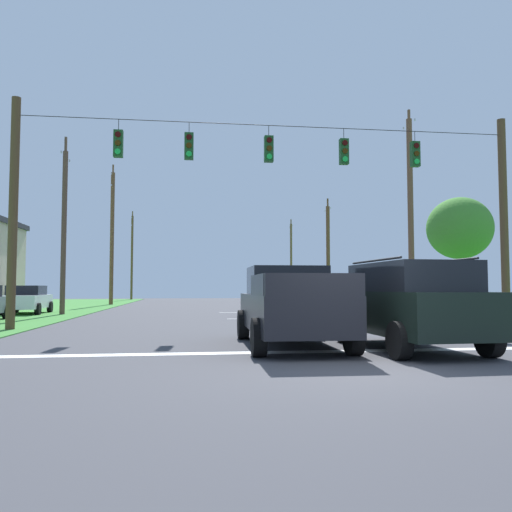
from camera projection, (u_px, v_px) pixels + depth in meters
The scene contains 17 objects.
ground_plane at pixel (367, 371), 8.81m from camera, with size 120.00×120.00×0.00m, color #3D3D42.
stop_bar_stripe at pixel (325, 351), 11.50m from camera, with size 15.58×0.45×0.01m, color white.
lane_dash_0 at pixel (278, 330), 17.44m from camera, with size 0.15×2.50×0.01m, color white.
lane_dash_1 at pixel (255, 319), 23.53m from camera, with size 0.15×2.50×0.01m, color white.
lane_dash_2 at pixel (241, 312), 29.38m from camera, with size 0.15×2.50×0.01m, color white.
overhead_signal_span at pixel (273, 202), 18.66m from camera, with size 18.12×0.31×7.91m.
pickup_truck at pixel (290, 306), 12.67m from camera, with size 2.37×5.44×1.95m.
suv_black at pixel (408, 303), 11.95m from camera, with size 2.36×4.87×2.05m.
distant_car_crossing_white at pixel (27, 299), 27.58m from camera, with size 2.17×4.38×1.52m.
distant_car_oncoming at pixel (296, 300), 25.78m from camera, with size 4.44×2.32×1.52m.
utility_pole_mid_right at pixel (411, 213), 28.69m from camera, with size 0.31×1.57×11.37m.
utility_pole_far_right at pixel (328, 253), 45.60m from camera, with size 0.33×1.83×9.28m.
utility_pole_near_left at pixel (291, 259), 63.22m from camera, with size 0.26×1.68×9.77m.
utility_pole_far_left at pixel (64, 228), 27.14m from camera, with size 0.26×1.94×9.38m.
utility_pole_distant_right at pixel (112, 235), 42.60m from camera, with size 0.32×1.79×11.59m.
utility_pole_distant_left at pixel (132, 255), 60.28m from camera, with size 0.26×1.65×10.32m.
tree_roadside_right at pixel (460, 229), 31.64m from camera, with size 3.92×3.92×6.92m.
Camera 1 is at (-3.04, -8.58, 1.42)m, focal length 36.39 mm.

